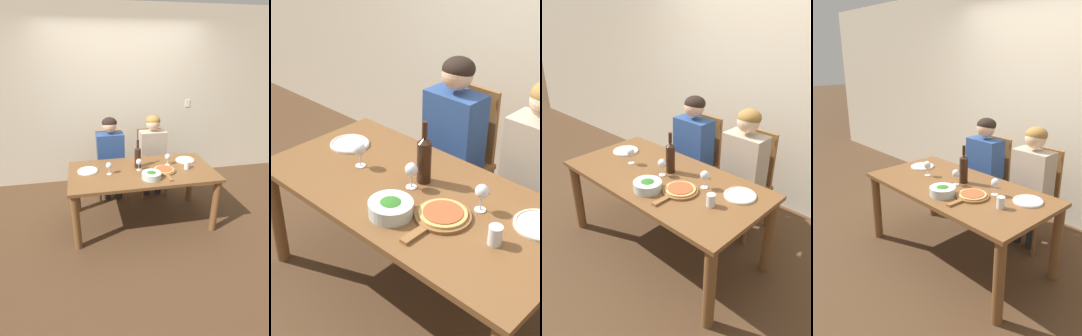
% 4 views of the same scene
% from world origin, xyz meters
% --- Properties ---
extents(ground_plane, '(40.00, 40.00, 0.00)m').
position_xyz_m(ground_plane, '(0.00, 0.00, 0.00)').
color(ground_plane, '#4C331E').
extents(dining_table, '(1.77, 0.89, 0.73)m').
position_xyz_m(dining_table, '(0.00, 0.00, 0.61)').
color(dining_table, brown).
rests_on(dining_table, ground).
extents(chair_left, '(0.42, 0.42, 0.98)m').
position_xyz_m(chair_left, '(-0.30, 0.81, 0.52)').
color(chair_left, brown).
rests_on(chair_left, ground).
extents(person_woman, '(0.47, 0.51, 1.23)m').
position_xyz_m(person_woman, '(-0.30, 0.69, 0.74)').
color(person_woman, '#28282D').
rests_on(person_woman, ground).
extents(person_man, '(0.47, 0.51, 1.23)m').
position_xyz_m(person_man, '(0.32, 0.69, 0.74)').
color(person_man, '#28282D').
rests_on(person_man, ground).
extents(wine_bottle, '(0.08, 0.08, 0.36)m').
position_xyz_m(wine_bottle, '(-0.03, 0.11, 0.87)').
color(wine_bottle, black).
rests_on(wine_bottle, dining_table).
extents(broccoli_bowl, '(0.22, 0.22, 0.08)m').
position_xyz_m(broccoli_bowl, '(0.06, -0.23, 0.76)').
color(broccoli_bowl, silver).
rests_on(broccoli_bowl, dining_table).
extents(dinner_plate_left, '(0.25, 0.25, 0.02)m').
position_xyz_m(dinner_plate_left, '(-0.65, 0.10, 0.73)').
color(dinner_plate_left, silver).
rests_on(dinner_plate_left, dining_table).
extents(dinner_plate_right, '(0.25, 0.25, 0.02)m').
position_xyz_m(dinner_plate_right, '(0.63, 0.19, 0.73)').
color(dinner_plate_right, silver).
rests_on(dinner_plate_right, dining_table).
extents(pizza_on_board, '(0.28, 0.42, 0.04)m').
position_xyz_m(pizza_on_board, '(0.26, -0.08, 0.74)').
color(pizza_on_board, brown).
rests_on(pizza_on_board, dining_table).
extents(wine_glass_left, '(0.07, 0.07, 0.15)m').
position_xyz_m(wine_glass_left, '(-0.40, -0.03, 0.83)').
color(wine_glass_left, silver).
rests_on(wine_glass_left, dining_table).
extents(wine_glass_right, '(0.07, 0.07, 0.15)m').
position_xyz_m(wine_glass_right, '(0.35, 0.10, 0.83)').
color(wine_glass_right, silver).
rests_on(wine_glass_right, dining_table).
extents(wine_glass_centre, '(0.07, 0.07, 0.15)m').
position_xyz_m(wine_glass_centre, '(-0.04, 0.01, 0.83)').
color(wine_glass_centre, silver).
rests_on(wine_glass_centre, dining_table).
extents(water_tumbler, '(0.07, 0.07, 0.09)m').
position_xyz_m(water_tumbler, '(0.55, -0.06, 0.77)').
color(water_tumbler, silver).
rests_on(water_tumbler, dining_table).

